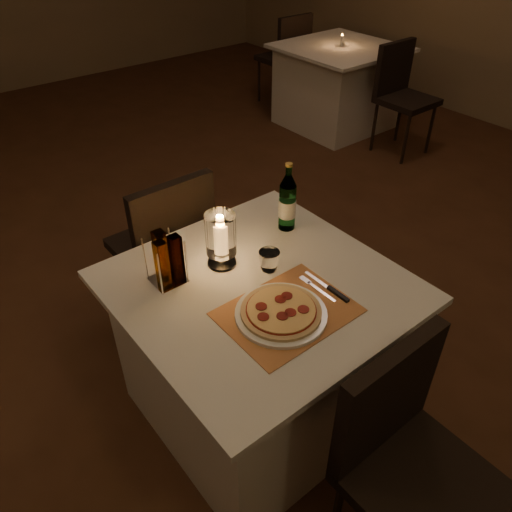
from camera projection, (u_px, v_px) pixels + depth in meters
floor at (227, 396)px, 2.37m from camera, size 8.00×10.00×0.02m
main_table at (259, 351)px, 2.08m from camera, size 1.00×1.00×0.74m
chair_near at (405, 449)px, 1.53m from camera, size 0.42×0.42×0.90m
chair_far at (167, 240)px, 2.42m from camera, size 0.42×0.42×0.90m
placemat at (287, 312)px, 1.74m from camera, size 0.45×0.34×0.00m
plate at (281, 314)px, 1.72m from camera, size 0.32×0.32×0.01m
pizza at (281, 310)px, 1.71m from camera, size 0.28×0.28×0.02m
fork at (315, 287)px, 1.84m from camera, size 0.02×0.18×0.00m
knife at (333, 291)px, 1.82m from camera, size 0.02×0.22×0.01m
tumbler at (269, 260)px, 1.91m from camera, size 0.08×0.08×0.08m
water_bottle at (287, 203)px, 2.09m from camera, size 0.07×0.07×0.31m
hurricane_candle at (221, 236)px, 1.88m from camera, size 0.12×0.12×0.23m
cruet_caddy at (167, 261)px, 1.81m from camera, size 0.12×0.12×0.21m
neighbor_table_right at (337, 86)px, 4.74m from camera, size 1.00×1.00×0.74m
neighbor_chair_ra at (401, 88)px, 4.19m from camera, size 0.42×0.42×0.90m
neighbor_chair_rb at (288, 51)px, 5.08m from camera, size 0.42×0.42×0.90m
neighbor_candle_right at (342, 40)px, 4.49m from camera, size 0.03×0.03×0.11m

